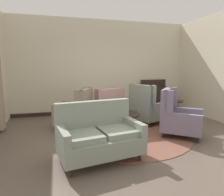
% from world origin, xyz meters
% --- Properties ---
extents(ground, '(8.49, 8.49, 0.00)m').
position_xyz_m(ground, '(0.00, 0.00, 0.00)').
color(ground, brown).
extents(wall_back, '(6.23, 0.08, 3.15)m').
position_xyz_m(wall_back, '(0.00, 2.72, 1.57)').
color(wall_back, beige).
rests_on(wall_back, ground).
extents(wall_right, '(0.08, 3.81, 3.15)m').
position_xyz_m(wall_right, '(3.03, 0.82, 1.57)').
color(wall_right, beige).
rests_on(wall_right, ground).
extents(baseboard_back, '(6.07, 0.03, 0.12)m').
position_xyz_m(baseboard_back, '(0.00, 2.66, 0.06)').
color(baseboard_back, black).
rests_on(baseboard_back, ground).
extents(area_rug, '(3.06, 3.06, 0.01)m').
position_xyz_m(area_rug, '(0.00, 0.30, 0.01)').
color(area_rug, brown).
rests_on(area_rug, ground).
extents(coffee_table, '(0.94, 0.94, 0.47)m').
position_xyz_m(coffee_table, '(-0.08, 0.46, 0.39)').
color(coffee_table, black).
rests_on(coffee_table, ground).
extents(porcelain_vase, '(0.18, 0.18, 0.31)m').
position_xyz_m(porcelain_vase, '(-0.05, 0.47, 0.61)').
color(porcelain_vase, '#384C93').
rests_on(porcelain_vase, coffee_table).
extents(settee, '(1.48, 0.99, 0.99)m').
position_xyz_m(settee, '(-0.89, -0.84, 0.41)').
color(settee, gray).
rests_on(settee, ground).
extents(armchair_beside_settee, '(1.07, 1.11, 0.99)m').
position_xyz_m(armchair_beside_settee, '(-0.19, 1.51, 0.42)').
color(armchair_beside_settee, tan).
rests_on(armchair_beside_settee, ground).
extents(armchair_near_window, '(1.11, 1.07, 1.04)m').
position_xyz_m(armchair_near_window, '(-1.08, 1.10, 0.44)').
color(armchair_near_window, gray).
rests_on(armchair_near_window, ground).
extents(armchair_back_corner, '(1.05, 1.04, 1.12)m').
position_xyz_m(armchair_back_corner, '(0.86, 0.98, 0.46)').
color(armchair_back_corner, gray).
rests_on(armchair_back_corner, ground).
extents(armchair_near_sideboard, '(1.17, 1.16, 1.09)m').
position_xyz_m(armchair_near_sideboard, '(1.11, -0.15, 0.45)').
color(armchair_near_sideboard, slate).
rests_on(armchair_near_sideboard, ground).
extents(side_table, '(0.54, 0.54, 0.65)m').
position_xyz_m(side_table, '(1.60, 0.82, 0.39)').
color(side_table, black).
rests_on(side_table, ground).
extents(sideboard, '(0.98, 0.37, 1.13)m').
position_xyz_m(sideboard, '(1.88, 2.43, 0.50)').
color(sideboard, black).
rests_on(sideboard, ground).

